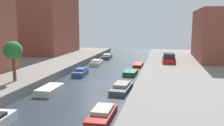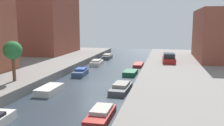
% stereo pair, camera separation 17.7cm
% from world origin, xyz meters
% --- Properties ---
extents(ground_plane, '(84.00, 84.00, 0.00)m').
position_xyz_m(ground_plane, '(0.00, 0.00, 0.00)').
color(ground_plane, '#28333D').
extents(apartment_tower_far, '(10.00, 13.14, 19.79)m').
position_xyz_m(apartment_tower_far, '(-16.00, 19.85, 10.90)').
color(apartment_tower_far, brown).
rests_on(apartment_tower_far, quay_left).
extents(street_tree_2, '(1.89, 1.89, 4.13)m').
position_xyz_m(street_tree_2, '(-7.23, -3.78, 4.11)').
color(street_tree_2, brown).
rests_on(street_tree_2, quay_left).
extents(parked_car, '(2.04, 4.27, 1.45)m').
position_xyz_m(parked_car, '(8.51, 11.99, 1.60)').
color(parked_car, maroon).
rests_on(parked_car, quay_right).
extents(moored_boat_left_2, '(1.72, 3.45, 0.67)m').
position_xyz_m(moored_boat_left_2, '(-3.26, -3.93, 0.33)').
color(moored_boat_left_2, beige).
rests_on(moored_boat_left_2, ground_plane).
extents(moored_boat_left_3, '(1.66, 3.31, 0.96)m').
position_xyz_m(moored_boat_left_3, '(-3.06, 4.57, 0.42)').
color(moored_boat_left_3, '#33476B').
rests_on(moored_boat_left_3, ground_plane).
extents(moored_boat_left_4, '(1.71, 3.89, 0.93)m').
position_xyz_m(moored_boat_left_4, '(-3.25, 13.16, 0.40)').
color(moored_boat_left_4, beige).
rests_on(moored_boat_left_4, ground_plane).
extents(moored_boat_left_5, '(1.61, 4.08, 0.95)m').
position_xyz_m(moored_boat_left_5, '(-3.26, 20.82, 0.42)').
color(moored_boat_left_5, '#4C5156').
rests_on(moored_boat_left_5, ground_plane).
extents(moored_boat_right_1, '(1.52, 3.92, 0.85)m').
position_xyz_m(moored_boat_right_1, '(3.54, -9.45, 0.37)').
color(moored_boat_right_1, maroon).
rests_on(moored_boat_right_1, ground_plane).
extents(moored_boat_right_2, '(1.85, 4.22, 0.85)m').
position_xyz_m(moored_boat_right_2, '(3.62, -1.82, 0.36)').
color(moored_boat_right_2, '#4C5156').
rests_on(moored_boat_right_2, ground_plane).
extents(moored_boat_right_3, '(1.73, 3.07, 0.61)m').
position_xyz_m(moored_boat_right_3, '(3.42, 6.31, 0.31)').
color(moored_boat_right_3, '#195638').
rests_on(moored_boat_right_3, ground_plane).
extents(moored_boat_right_4, '(1.41, 3.81, 0.47)m').
position_xyz_m(moored_boat_right_4, '(3.72, 13.50, 0.24)').
color(moored_boat_right_4, maroon).
rests_on(moored_boat_right_4, ground_plane).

